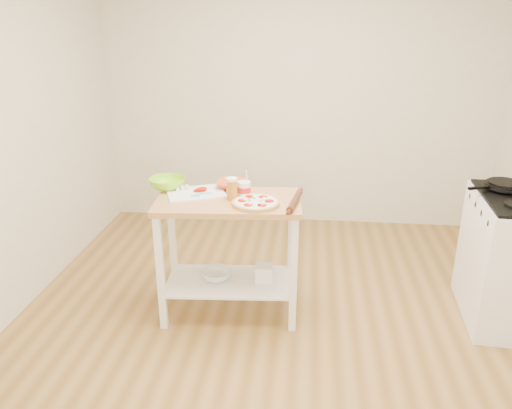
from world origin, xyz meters
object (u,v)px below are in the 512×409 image
at_px(prep_island, 229,234).
at_px(yogurt_tub, 244,189).
at_px(skillet, 504,185).
at_px(beer_pint, 232,189).
at_px(orange_bowl, 232,185).
at_px(green_bowl, 167,183).
at_px(cutting_board, 195,193).
at_px(rolling_pin, 295,201).
at_px(shelf_glass_bowl, 216,275).
at_px(knife, 175,186).
at_px(shelf_bin, 264,273).
at_px(pizza, 256,203).
at_px(spatula, 201,194).

bearing_deg(prep_island, yogurt_tub, 32.00).
distance_m(skillet, beer_pint, 1.92).
relative_size(orange_bowl, green_bowl, 0.88).
height_order(cutting_board, yogurt_tub, yogurt_tub).
distance_m(prep_island, rolling_pin, 0.55).
height_order(beer_pint, shelf_glass_bowl, beer_pint).
distance_m(cutting_board, rolling_pin, 0.73).
xyz_separation_m(green_bowl, yogurt_tub, (0.59, -0.11, 0.02)).
distance_m(cutting_board, knife, 0.20).
xyz_separation_m(rolling_pin, shelf_bin, (-0.21, 0.07, -0.60)).
distance_m(pizza, cutting_board, 0.49).
bearing_deg(skillet, pizza, 172.31).
xyz_separation_m(spatula, shelf_glass_bowl, (0.10, -0.03, -0.62)).
bearing_deg(orange_bowl, green_bowl, -172.95).
xyz_separation_m(knife, orange_bowl, (0.43, 0.05, 0.01)).
bearing_deg(shelf_glass_bowl, rolling_pin, -5.09).
xyz_separation_m(cutting_board, shelf_bin, (0.50, -0.07, -0.58)).
bearing_deg(pizza, rolling_pin, 9.68).
height_order(beer_pint, yogurt_tub, yogurt_tub).
distance_m(spatula, shelf_glass_bowl, 0.63).
xyz_separation_m(orange_bowl, shelf_glass_bowl, (-0.10, -0.23, -0.63)).
distance_m(spatula, yogurt_tub, 0.31).
bearing_deg(shelf_bin, shelf_glass_bowl, -177.54).
bearing_deg(shelf_glass_bowl, orange_bowl, 66.93).
relative_size(pizza, green_bowl, 1.24).
height_order(pizza, shelf_bin, pizza).
bearing_deg(knife, rolling_pin, -27.57).
relative_size(green_bowl, shelf_bin, 2.08).
bearing_deg(pizza, skillet, 12.38).
relative_size(cutting_board, shelf_glass_bowl, 2.13).
xyz_separation_m(orange_bowl, shelf_bin, (0.26, -0.21, -0.61)).
xyz_separation_m(pizza, shelf_bin, (0.05, 0.11, -0.59)).
relative_size(green_bowl, yogurt_tub, 1.32).
bearing_deg(orange_bowl, cutting_board, -149.64).
relative_size(beer_pint, shelf_bin, 1.23).
height_order(knife, shelf_glass_bowl, knife).
xyz_separation_m(pizza, shelf_glass_bowl, (-0.31, 0.10, -0.62)).
bearing_deg(knife, skillet, -10.67).
relative_size(yogurt_tub, rolling_pin, 0.52).
distance_m(spatula, knife, 0.27).
xyz_separation_m(orange_bowl, yogurt_tub, (0.11, -0.17, 0.03)).
xyz_separation_m(pizza, rolling_pin, (0.26, 0.04, 0.01)).
bearing_deg(beer_pint, skillet, 8.67).
height_order(pizza, rolling_pin, pizza).
bearing_deg(beer_pint, spatula, 171.81).
distance_m(skillet, shelf_bin, 1.82).
bearing_deg(spatula, beer_pint, -28.33).
height_order(skillet, cutting_board, skillet).
relative_size(orange_bowl, shelf_bin, 1.82).
height_order(knife, shelf_bin, knife).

